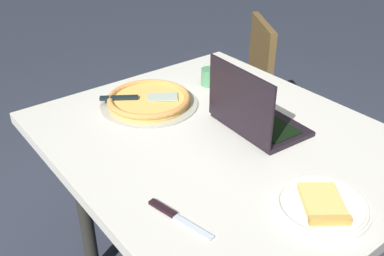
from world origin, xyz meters
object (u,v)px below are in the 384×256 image
at_px(dining_table, 221,155).
at_px(pizza_tray, 149,100).
at_px(laptop, 253,115).
at_px(table_knife, 174,215).
at_px(pizza_plate, 322,206).
at_px(chair_far, 239,85).
at_px(drink_cup, 209,77).

bearing_deg(dining_table, pizza_tray, 11.04).
bearing_deg(laptop, table_knife, 111.95).
relative_size(pizza_plate, chair_far, 0.30).
height_order(dining_table, laptop, laptop).
distance_m(pizza_plate, pizza_tray, 0.81).
bearing_deg(dining_table, laptop, -102.53).
xyz_separation_m(pizza_plate, chair_far, (1.14, -0.77, -0.28)).
height_order(pizza_tray, table_knife, pizza_tray).
bearing_deg(pizza_plate, drink_cup, -18.31).
bearing_deg(laptop, dining_table, 77.47).
xyz_separation_m(laptop, pizza_tray, (0.39, 0.19, -0.03)).
distance_m(pizza_tray, drink_cup, 0.30).
bearing_deg(table_knife, laptop, -68.05).
xyz_separation_m(dining_table, drink_cup, (0.35, -0.23, 0.11)).
height_order(pizza_plate, table_knife, pizza_plate).
relative_size(drink_cup, chair_far, 0.09).
bearing_deg(drink_cup, pizza_tray, 89.14).
height_order(laptop, table_knife, laptop).
bearing_deg(drink_cup, chair_far, -57.16).
bearing_deg(chair_far, drink_cup, 122.84).
bearing_deg(table_knife, pizza_plate, -124.07).
bearing_deg(table_knife, dining_table, -58.65).
xyz_separation_m(pizza_plate, drink_cup, (0.81, -0.27, 0.02)).
relative_size(laptop, drink_cup, 4.49).
bearing_deg(pizza_plate, laptop, -20.06).
bearing_deg(pizza_plate, chair_far, -34.28).
relative_size(laptop, pizza_tray, 0.87).
height_order(table_knife, chair_far, chair_far).
distance_m(laptop, pizza_plate, 0.46).
relative_size(dining_table, laptop, 3.72).
height_order(dining_table, chair_far, chair_far).
relative_size(laptop, table_knife, 1.54).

